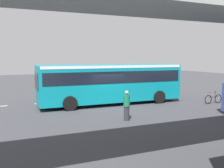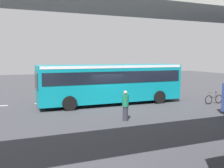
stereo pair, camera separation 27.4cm
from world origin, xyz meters
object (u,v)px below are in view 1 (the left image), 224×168
at_px(city_bus, 111,81).
at_px(bicycle_black, 213,99).
at_px(pedestrian, 127,106).
at_px(traffic_sign, 99,77).

relative_size(city_bus, bicycle_black, 6.52).
bearing_deg(pedestrian, city_bus, -102.78).
bearing_deg(pedestrian, bicycle_black, -165.98).
relative_size(bicycle_black, traffic_sign, 0.63).
height_order(city_bus, traffic_sign, city_bus).
xyz_separation_m(bicycle_black, traffic_sign, (7.26, -7.21, 1.52)).
height_order(city_bus, pedestrian, city_bus).
relative_size(city_bus, pedestrian, 6.44).
relative_size(pedestrian, traffic_sign, 0.64).
relative_size(bicycle_black, pedestrian, 0.99).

